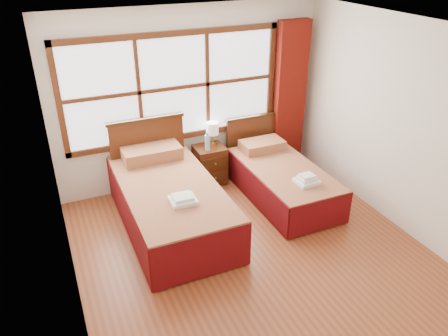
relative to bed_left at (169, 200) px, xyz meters
name	(u,v)px	position (x,y,z in m)	size (l,w,h in m)	color
floor	(260,262)	(0.71, -1.20, -0.35)	(4.50, 4.50, 0.00)	brown
ceiling	(271,33)	(0.71, -1.20, 2.25)	(4.50, 4.50, 0.00)	white
wall_back	(190,98)	(0.71, 1.05, 0.95)	(4.00, 4.00, 0.00)	silver
wall_left	(62,205)	(-1.29, -1.20, 0.95)	(4.50, 4.50, 0.00)	silver
wall_right	(412,132)	(2.71, -1.20, 0.95)	(4.50, 4.50, 0.00)	silver
window	(174,88)	(0.46, 1.02, 1.15)	(3.16, 0.06, 1.56)	white
curtain	(290,96)	(2.31, 0.91, 0.82)	(0.50, 0.16, 2.30)	maroon
bed_left	(169,200)	(0.00, 0.00, 0.00)	(1.17, 2.28, 1.15)	#3C210C
bed_right	(281,179)	(1.68, 0.00, -0.07)	(0.96, 1.98, 0.92)	#3C210C
nightstand	(210,165)	(0.90, 0.80, -0.05)	(0.44, 0.44, 0.59)	#4C2310
towels_left	(183,199)	(0.02, -0.53, 0.30)	(0.31, 0.28, 0.09)	white
towels_right	(307,180)	(1.73, -0.55, 0.19)	(0.30, 0.26, 0.12)	white
lamp	(212,129)	(0.97, 0.87, 0.50)	(0.18, 0.18, 0.36)	gold
bottle_near	(208,142)	(0.84, 0.72, 0.37)	(0.07, 0.07, 0.27)	#A3BED2
bottle_far	(207,142)	(0.84, 0.73, 0.36)	(0.07, 0.07, 0.26)	#A3BED2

